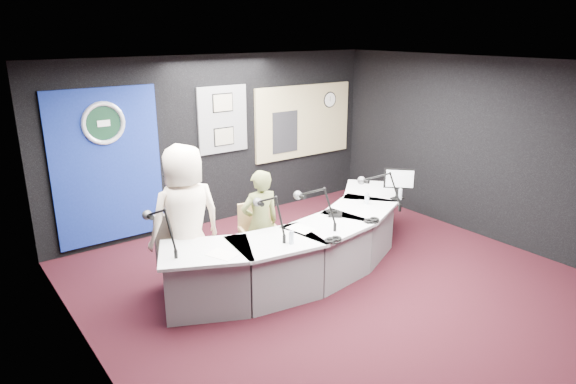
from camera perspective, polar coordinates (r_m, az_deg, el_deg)
ground at (r=6.83m, az=5.41°, el=-10.18°), size 6.00×6.00×0.00m
ceiling at (r=6.06m, az=6.19°, el=13.93°), size 6.00×6.00×0.02m
wall_back at (r=8.69m, az=-7.57°, el=5.70°), size 6.00×0.02×2.80m
wall_left at (r=4.93m, az=-21.30°, el=-4.84°), size 0.02×6.00×2.80m
wall_right at (r=8.55m, az=21.00°, el=4.47°), size 0.02×6.00×2.80m
broadcast_desk at (r=7.02m, az=2.21°, el=-5.93°), size 4.50×1.90×0.75m
backdrop_panel at (r=7.99m, az=-19.42°, el=2.66°), size 1.60×0.05×2.30m
agency_seal at (r=7.82m, az=-19.82°, el=7.20°), size 0.63×0.07×0.63m
seal_center at (r=7.82m, az=-19.83°, el=7.20°), size 0.48×0.01×0.48m
pinboard at (r=8.62m, az=-7.27°, el=7.99°), size 0.90×0.04×1.10m
framed_photo_upper at (r=8.56m, az=-7.24°, el=9.81°), size 0.34×0.02×0.27m
framed_photo_lower at (r=8.65m, az=-7.10°, el=6.13°), size 0.34×0.02×0.27m
booth_window_frame at (r=9.59m, az=1.75°, el=7.88°), size 2.12×0.06×1.32m
booth_glow at (r=9.58m, az=1.79°, el=7.87°), size 2.00×0.02×1.20m
equipment_rack at (r=9.32m, az=-0.34°, el=6.67°), size 0.55×0.02×0.75m
wall_clock at (r=9.89m, az=4.67°, el=10.19°), size 0.28×0.01×0.28m
armchair_left at (r=6.63m, az=-11.03°, el=-6.97°), size 0.59×0.59×0.91m
armchair_right at (r=6.90m, az=-3.06°, el=-5.73°), size 0.61×0.61×0.89m
draped_jacket at (r=6.75m, az=-12.46°, el=-5.09°), size 0.51×0.17×0.70m
person_man at (r=6.44m, az=-11.28°, el=-3.01°), size 0.94×0.63×1.89m
person_woman at (r=6.79m, az=-3.10°, el=-3.52°), size 0.58×0.42×1.46m
computer_monitor at (r=7.77m, az=12.17°, el=1.49°), size 0.33×0.34×0.30m
desk_phone at (r=7.02m, az=5.28°, el=-2.47°), size 0.23×0.23×0.05m
headphones_near at (r=6.89m, az=9.28°, el=-3.11°), size 0.21×0.21×0.03m
headphones_far at (r=6.21m, az=5.03°, el=-5.29°), size 0.22×0.22×0.04m
paper_stack at (r=5.89m, az=-7.32°, el=-6.89°), size 0.34×0.39×0.00m
notepad at (r=6.56m, az=1.42°, el=-4.09°), size 0.29×0.37×0.00m
boom_mic_a at (r=6.03m, az=-14.00°, el=-3.62°), size 0.18×0.74×0.60m
boom_mic_b at (r=6.28m, az=-1.97°, el=-2.22°), size 0.16×0.74×0.60m
boom_mic_c at (r=6.59m, az=3.13°, el=-1.25°), size 0.25×0.73×0.60m
boom_mic_d at (r=7.37m, az=10.27°, el=0.57°), size 0.30×0.71×0.60m
water_bottles at (r=6.96m, az=6.72°, el=-2.12°), size 2.36×0.57×0.18m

